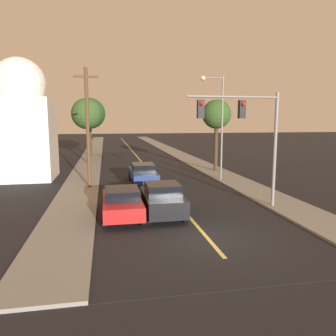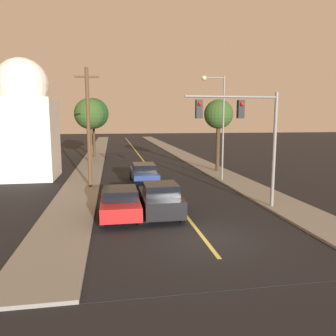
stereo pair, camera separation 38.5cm
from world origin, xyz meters
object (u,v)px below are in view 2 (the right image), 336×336
streetlamp_right (218,115)px  tree_left_far (93,114)px  car_outer_lane_front (120,202)px  utility_pole_left (88,126)px  car_near_lane_front (160,199)px  domed_building_left (24,122)px  traffic_signal_mast (246,126)px  tree_left_near (90,114)px  tree_right_near (219,115)px  car_near_lane_second (144,173)px

streetlamp_right → tree_left_far: 20.41m
car_outer_lane_front → utility_pole_left: bearing=104.4°
car_near_lane_front → domed_building_left: bearing=126.7°
streetlamp_right → domed_building_left: (-14.57, 3.75, -0.54)m
traffic_signal_mast → utility_pole_left: size_ratio=0.75×
streetlamp_right → tree_left_near: streetlamp_right is taller
car_outer_lane_front → tree_right_near: bearing=54.3°
traffic_signal_mast → car_near_lane_second: bearing=119.4°
tree_left_near → domed_building_left: size_ratio=0.72×
traffic_signal_mast → tree_right_near: 12.39m
tree_left_near → tree_right_near: tree_left_near is taller
car_outer_lane_front → tree_left_near: tree_left_near is taller
tree_right_near → car_near_lane_second: bearing=-149.2°
car_near_lane_second → tree_left_far: bearing=104.0°
car_near_lane_second → tree_left_near: (-4.46, 11.54, 4.46)m
car_near_lane_second → streetlamp_right: 7.03m
traffic_signal_mast → tree_left_near: 21.43m
car_near_lane_second → utility_pole_left: utility_pole_left is taller
tree_left_far → tree_right_near: (11.44, -13.55, -0.34)m
streetlamp_right → tree_right_near: (1.41, 4.22, 0.04)m
streetlamp_right → tree_left_far: streetlamp_right is taller
car_near_lane_second → tree_left_near: 13.15m
car_near_lane_front → car_near_lane_second: size_ratio=0.79×
car_near_lane_front → car_near_lane_second: car_near_lane_front is taller
car_outer_lane_front → domed_building_left: bearing=120.4°
car_outer_lane_front → traffic_signal_mast: traffic_signal_mast is taller
tree_left_near → tree_left_far: 6.19m
tree_right_near → domed_building_left: bearing=-178.3°
car_near_lane_second → streetlamp_right: streetlamp_right is taller
traffic_signal_mast → tree_right_near: bearing=78.1°
utility_pole_left → tree_right_near: (10.78, 5.31, 0.81)m
streetlamp_right → utility_pole_left: bearing=-173.3°
car_outer_lane_front → tree_right_near: tree_right_near is taller
car_near_lane_second → traffic_signal_mast: traffic_signal_mast is taller
car_near_lane_front → domed_building_left: 15.46m
streetlamp_right → domed_building_left: 15.06m
car_near_lane_front → traffic_signal_mast: 5.70m
car_near_lane_front → streetlamp_right: (5.60, 8.30, 4.19)m
utility_pole_left → domed_building_left: 7.11m
traffic_signal_mast → domed_building_left: domed_building_left is taller
traffic_signal_mast → tree_right_near: size_ratio=0.94×
car_near_lane_second → tree_right_near: tree_right_near is taller
car_near_lane_second → traffic_signal_mast: (4.46, -7.92, 3.59)m
car_near_lane_front → streetlamp_right: size_ratio=0.50×
utility_pole_left → tree_left_near: size_ratio=1.17×
tree_left_near → domed_building_left: (-4.51, -7.83, -0.76)m
tree_left_far → car_near_lane_front: bearing=-80.3°
car_outer_lane_front → tree_left_far: 26.55m
utility_pole_left → domed_building_left: (-5.20, 4.84, 0.24)m
car_near_lane_front → tree_left_near: bearing=102.6°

